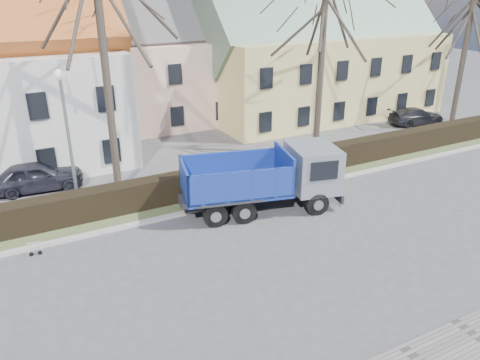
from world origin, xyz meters
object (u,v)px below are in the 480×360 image
parked_car_b (416,116)px  parked_car_a (37,176)px  dump_truck (256,180)px  cart_frame (29,249)px  streetlight (70,144)px

parked_car_b → parked_car_a: bearing=98.7°
dump_truck → parked_car_b: (17.36, 6.76, -0.85)m
cart_frame → parked_car_a: parked_car_a is taller
dump_truck → cart_frame: size_ratio=10.46×
cart_frame → parked_car_b: parked_car_b is taller
dump_truck → parked_car_a: (-8.44, 7.02, -0.72)m
dump_truck → parked_car_b: bearing=35.1°
streetlight → parked_car_a: bearing=110.4°
parked_car_a → parked_car_b: parked_car_a is taller
streetlight → cart_frame: size_ratio=9.22×
dump_truck → parked_car_a: 11.00m
parked_car_a → cart_frame: bearing=175.9°
parked_car_a → dump_truck: bearing=-124.7°
cart_frame → parked_car_a: (1.04, 6.47, 0.42)m
parked_car_a → parked_car_b: 25.80m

